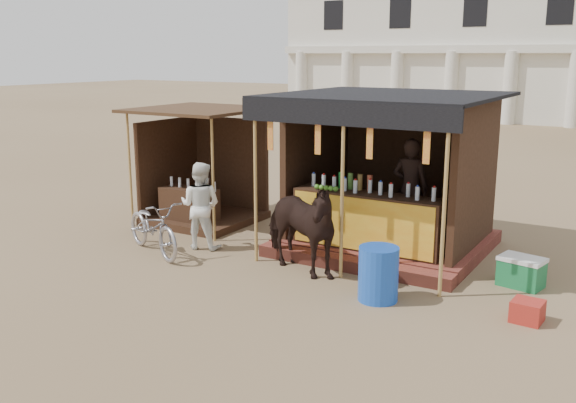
# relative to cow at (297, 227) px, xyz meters

# --- Properties ---
(ground) EXTENTS (120.00, 120.00, 0.00)m
(ground) POSITION_rel_cow_xyz_m (-0.30, -1.39, -0.77)
(ground) COLOR #846B4C
(ground) RESTS_ON ground
(main_stall) EXTENTS (3.60, 3.61, 2.78)m
(main_stall) POSITION_rel_cow_xyz_m (0.72, 1.97, 0.26)
(main_stall) COLOR brown
(main_stall) RESTS_ON ground
(secondary_stall) EXTENTS (2.40, 2.40, 2.38)m
(secondary_stall) POSITION_rel_cow_xyz_m (-3.47, 1.85, 0.09)
(secondary_stall) COLOR #392215
(secondary_stall) RESTS_ON ground
(cow) EXTENTS (1.98, 1.38, 1.53)m
(cow) POSITION_rel_cow_xyz_m (0.00, 0.00, 0.00)
(cow) COLOR black
(cow) RESTS_ON ground
(motorbike) EXTENTS (1.96, 1.33, 0.98)m
(motorbike) POSITION_rel_cow_xyz_m (-2.68, -0.41, -0.28)
(motorbike) COLOR #A09FA8
(motorbike) RESTS_ON ground
(bystander) EXTENTS (0.89, 0.77, 1.58)m
(bystander) POSITION_rel_cow_xyz_m (-2.18, 0.29, 0.02)
(bystander) COLOR white
(bystander) RESTS_ON ground
(blue_barrel) EXTENTS (0.70, 0.70, 0.79)m
(blue_barrel) POSITION_rel_cow_xyz_m (1.58, -0.42, -0.37)
(blue_barrel) COLOR blue
(blue_barrel) RESTS_ON ground
(red_crate) EXTENTS (0.41, 0.40, 0.29)m
(red_crate) POSITION_rel_cow_xyz_m (3.57, -0.11, -0.62)
(red_crate) COLOR #A4241B
(red_crate) RESTS_ON ground
(cooler) EXTENTS (0.71, 0.56, 0.46)m
(cooler) POSITION_rel_cow_xyz_m (3.22, 1.21, -0.53)
(cooler) COLOR #1A753D
(cooler) RESTS_ON ground
(background_building) EXTENTS (26.00, 7.45, 8.18)m
(background_building) POSITION_rel_cow_xyz_m (-2.30, 28.56, 3.21)
(background_building) COLOR silver
(background_building) RESTS_ON ground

